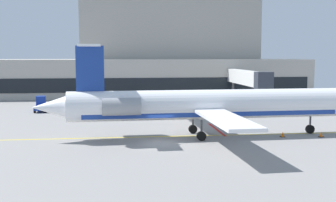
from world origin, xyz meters
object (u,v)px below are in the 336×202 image
at_px(pushback_tractor, 256,98).
at_px(regional_jet, 206,105).
at_px(belt_loader, 259,106).
at_px(fuel_tank, 185,98).
at_px(baggage_tug, 41,105).

bearing_deg(pushback_tractor, regional_jet, -117.83).
bearing_deg(pushback_tractor, belt_loader, -105.83).
bearing_deg(fuel_tank, baggage_tug, -167.06).
bearing_deg(regional_jet, fuel_tank, 85.30).
bearing_deg(pushback_tractor, baggage_tug, -171.82).
relative_size(belt_loader, fuel_tank, 0.48).
height_order(baggage_tug, pushback_tractor, pushback_tractor).
bearing_deg(belt_loader, pushback_tractor, 74.17).
height_order(regional_jet, belt_loader, regional_jet).
distance_m(baggage_tug, fuel_tank, 22.83).
xyz_separation_m(baggage_tug, belt_loader, (31.29, -5.30, -0.04)).
relative_size(baggage_tug, belt_loader, 1.13).
xyz_separation_m(regional_jet, fuel_tank, (2.22, 27.01, -2.00)).
bearing_deg(fuel_tank, regional_jet, -94.70).
relative_size(regional_jet, belt_loader, 9.81).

